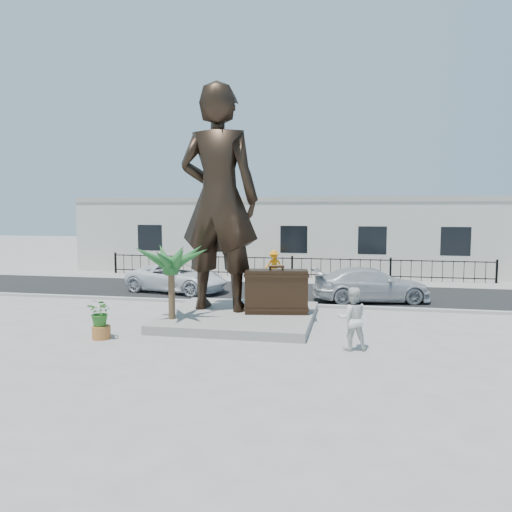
{
  "coord_description": "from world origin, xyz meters",
  "views": [
    {
      "loc": [
        3.47,
        -15.62,
        4.02
      ],
      "look_at": [
        0.0,
        2.0,
        2.3
      ],
      "focal_mm": 35.0,
      "sensor_mm": 36.0,
      "label": 1
    }
  ],
  "objects": [
    {
      "name": "ground",
      "position": [
        0.0,
        0.0,
        0.0
      ],
      "size": [
        100.0,
        100.0,
        0.0
      ],
      "primitive_type": "plane",
      "color": "#9E9991",
      "rests_on": "ground"
    },
    {
      "name": "street",
      "position": [
        0.0,
        8.0,
        0.01
      ],
      "size": [
        40.0,
        7.0,
        0.01
      ],
      "primitive_type": "cube",
      "color": "black",
      "rests_on": "ground"
    },
    {
      "name": "curb",
      "position": [
        0.0,
        4.5,
        0.06
      ],
      "size": [
        40.0,
        0.25,
        0.12
      ],
      "primitive_type": "cube",
      "color": "#A5A399",
      "rests_on": "ground"
    },
    {
      "name": "far_sidewalk",
      "position": [
        0.0,
        12.0,
        0.01
      ],
      "size": [
        40.0,
        2.5,
        0.02
      ],
      "primitive_type": "cube",
      "color": "#9E9991",
      "rests_on": "ground"
    },
    {
      "name": "plinth",
      "position": [
        -0.5,
        1.5,
        0.15
      ],
      "size": [
        5.2,
        5.2,
        0.3
      ],
      "primitive_type": "cube",
      "color": "gray",
      "rests_on": "ground"
    },
    {
      "name": "fence",
      "position": [
        0.0,
        12.8,
        0.6
      ],
      "size": [
        22.0,
        0.1,
        1.2
      ],
      "primitive_type": "cube",
      "color": "black",
      "rests_on": "ground"
    },
    {
      "name": "building",
      "position": [
        0.0,
        17.0,
        2.2
      ],
      "size": [
        28.0,
        7.0,
        4.4
      ],
      "primitive_type": "cube",
      "color": "silver",
      "rests_on": "ground"
    },
    {
      "name": "statue",
      "position": [
        -1.37,
        1.95,
        4.35
      ],
      "size": [
        3.12,
        2.2,
        8.11
      ],
      "primitive_type": "imported",
      "rotation": [
        0.0,
        0.0,
        3.05
      ],
      "color": "black",
      "rests_on": "plinth"
    },
    {
      "name": "suitcase",
      "position": [
        0.8,
        1.68,
        1.08
      ],
      "size": [
        2.28,
        1.03,
        1.55
      ],
      "primitive_type": "cube",
      "rotation": [
        0.0,
        0.0,
        0.15
      ],
      "color": "black",
      "rests_on": "plinth"
    },
    {
      "name": "tourist",
      "position": [
        3.46,
        -1.43,
        0.9
      ],
      "size": [
        0.99,
        0.84,
        1.8
      ],
      "primitive_type": "imported",
      "rotation": [
        0.0,
        0.0,
        3.33
      ],
      "color": "silver",
      "rests_on": "ground"
    },
    {
      "name": "car_white",
      "position": [
        -4.86,
        7.0,
        0.69
      ],
      "size": [
        5.31,
        3.32,
        1.37
      ],
      "primitive_type": "imported",
      "rotation": [
        0.0,
        0.0,
        1.34
      ],
      "color": "white",
      "rests_on": "street"
    },
    {
      "name": "car_silver",
      "position": [
        4.24,
        6.22,
        0.73
      ],
      "size": [
        5.32,
        3.1,
        1.45
      ],
      "primitive_type": "imported",
      "rotation": [
        0.0,
        0.0,
        1.8
      ],
      "color": "#B0B2B5",
      "rests_on": "street"
    },
    {
      "name": "worker",
      "position": [
        -0.9,
        11.79,
        0.85
      ],
      "size": [
        1.16,
        0.78,
        1.67
      ],
      "primitive_type": "imported",
      "rotation": [
        0.0,
        0.0,
        -0.16
      ],
      "color": "orange",
      "rests_on": "far_sidewalk"
    },
    {
      "name": "palm_tree",
      "position": [
        -2.52,
        0.09,
        0.0
      ],
      "size": [
        1.8,
        1.8,
        3.2
      ],
      "primitive_type": null,
      "color": "#1D5121",
      "rests_on": "ground"
    },
    {
      "name": "planter",
      "position": [
        -4.14,
        -1.73,
        0.2
      ],
      "size": [
        0.56,
        0.56,
        0.4
      ],
      "primitive_type": "cylinder",
      "color": "#B0672E",
      "rests_on": "ground"
    },
    {
      "name": "shrub",
      "position": [
        -4.14,
        -1.73,
        0.83
      ],
      "size": [
        0.89,
        0.81,
        0.86
      ],
      "primitive_type": "imported",
      "rotation": [
        0.0,
        0.0,
        -0.2
      ],
      "color": "#2D6D23",
      "rests_on": "planter"
    }
  ]
}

